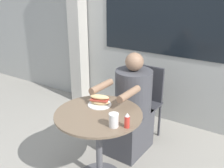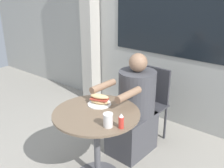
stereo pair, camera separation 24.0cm
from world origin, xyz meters
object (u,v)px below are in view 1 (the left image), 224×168
at_px(diner_chair, 146,96).
at_px(condiment_bottle, 127,120).
at_px(cafe_table, 99,131).
at_px(drink_cup, 114,120).
at_px(sandwich_on_plate, 100,101).
at_px(seated_diner, 131,111).

height_order(diner_chair, condiment_bottle, diner_chair).
relative_size(cafe_table, drink_cup, 6.77).
bearing_deg(sandwich_on_plate, cafe_table, -58.89).
height_order(cafe_table, condiment_bottle, condiment_bottle).
bearing_deg(seated_diner, sandwich_on_plate, 81.11).
height_order(cafe_table, diner_chair, diner_chair).
distance_m(diner_chair, sandwich_on_plate, 0.85).
height_order(seated_diner, drink_cup, seated_diner).
distance_m(cafe_table, diner_chair, 0.95).
bearing_deg(sandwich_on_plate, drink_cup, -39.31).
xyz_separation_m(cafe_table, drink_cup, (0.24, -0.12, 0.24)).
relative_size(drink_cup, condiment_bottle, 0.91).
xyz_separation_m(diner_chair, condiment_bottle, (0.32, -1.02, 0.25)).
height_order(diner_chair, sandwich_on_plate, diner_chair).
bearing_deg(drink_cup, condiment_bottle, 26.67).
xyz_separation_m(cafe_table, sandwich_on_plate, (-0.08, 0.14, 0.23)).
distance_m(seated_diner, condiment_bottle, 0.80).
bearing_deg(drink_cup, diner_chair, 101.73).
bearing_deg(drink_cup, seated_diner, 107.67).
distance_m(cafe_table, sandwich_on_plate, 0.28).
distance_m(cafe_table, condiment_bottle, 0.42).
bearing_deg(cafe_table, sandwich_on_plate, 121.11).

